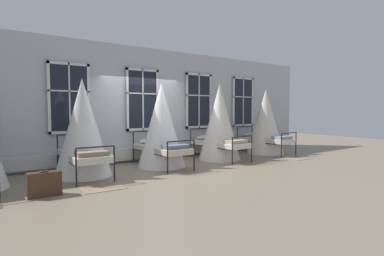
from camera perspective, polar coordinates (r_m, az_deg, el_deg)
name	(u,v)px	position (r m, az deg, el deg)	size (l,w,h in m)	color
ground	(163,167)	(8.36, -5.49, -7.23)	(26.41, 26.41, 0.00)	gray
back_wall_with_windows	(141,104)	(9.36, -9.53, 4.41)	(14.21, 0.10, 3.42)	silver
window_bank	(143,127)	(9.27, -9.17, 0.23)	(9.47, 0.10, 2.70)	black
cot_second	(83,129)	(7.49, -19.80, -0.26)	(1.30, 2.02, 2.27)	black
cot_third	(161,126)	(8.28, -5.75, 0.31)	(1.30, 2.01, 2.28)	black
cot_fourth	(219,123)	(9.48, 5.18, 0.95)	(1.30, 2.02, 2.37)	black
cot_fifth	(265,122)	(11.05, 13.63, 1.01)	(1.30, 2.02, 2.28)	black
rug_second	(103,188)	(6.35, -16.34, -10.77)	(0.80, 0.56, 0.01)	#8E7A5B
rug_fifth	(298,158)	(10.26, 19.35, -5.39)	(0.80, 0.56, 0.01)	#8E7A5B
suitcase_dark	(44,184)	(6.12, -25.97, -9.43)	(0.57, 0.23, 0.47)	#472D1E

